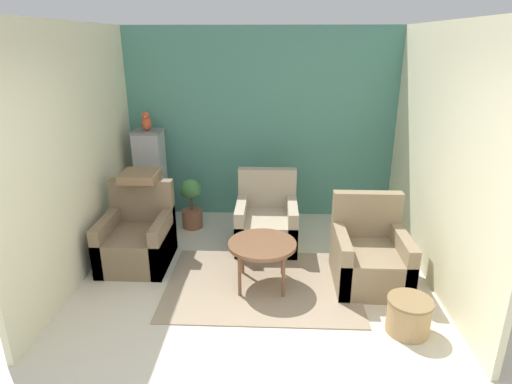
{
  "coord_description": "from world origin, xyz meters",
  "views": [
    {
      "loc": [
        0.19,
        -2.72,
        2.53
      ],
      "look_at": [
        0.0,
        1.68,
        0.95
      ],
      "focal_mm": 30.0,
      "sensor_mm": 36.0,
      "label": 1
    }
  ],
  "objects": [
    {
      "name": "wall_left",
      "position": [
        -1.94,
        1.68,
        1.35
      ],
      "size": [
        0.06,
        3.37,
        2.71
      ],
      "color": "beige",
      "rests_on": "ground_plane"
    },
    {
      "name": "wall_back_accent",
      "position": [
        0.0,
        3.4,
        1.35
      ],
      "size": [
        3.94,
        0.06,
        2.71
      ],
      "color": "#4C897A",
      "rests_on": "ground_plane"
    },
    {
      "name": "coffee_table",
      "position": [
        0.08,
        1.33,
        0.46
      ],
      "size": [
        0.72,
        0.72,
        0.51
      ],
      "color": "brown",
      "rests_on": "ground_plane"
    },
    {
      "name": "wicker_basket",
      "position": [
        1.43,
        0.6,
        0.18
      ],
      "size": [
        0.41,
        0.41,
        0.33
      ],
      "color": "tan",
      "rests_on": "ground_plane"
    },
    {
      "name": "armchair_middle",
      "position": [
        0.11,
        2.33,
        0.29
      ],
      "size": [
        0.76,
        0.84,
        0.93
      ],
      "color": "tan",
      "rests_on": "ground_plane"
    },
    {
      "name": "birdcage",
      "position": [
        -1.55,
        3.01,
        0.64
      ],
      "size": [
        0.48,
        0.48,
        1.35
      ],
      "color": "slate",
      "rests_on": "ground_plane"
    },
    {
      "name": "armchair_right",
      "position": [
        1.25,
        1.47,
        0.29
      ],
      "size": [
        0.76,
        0.84,
        0.93
      ],
      "color": "#8E7A5B",
      "rests_on": "ground_plane"
    },
    {
      "name": "parrot",
      "position": [
        -1.55,
        3.01,
        1.47
      ],
      "size": [
        0.12,
        0.22,
        0.26
      ],
      "color": "#D14C2D",
      "rests_on": "birdcage"
    },
    {
      "name": "throw_pillow",
      "position": [
        -1.41,
        2.1,
        0.98
      ],
      "size": [
        0.43,
        0.43,
        0.1
      ],
      "color": "#846647",
      "rests_on": "armchair_left"
    },
    {
      "name": "wall_right",
      "position": [
        1.94,
        1.68,
        1.35
      ],
      "size": [
        0.06,
        3.37,
        2.71
      ],
      "color": "beige",
      "rests_on": "ground_plane"
    },
    {
      "name": "potted_plant",
      "position": [
        -0.95,
        2.81,
        0.38
      ],
      "size": [
        0.3,
        0.29,
        0.71
      ],
      "color": "brown",
      "rests_on": "ground_plane"
    },
    {
      "name": "area_rug",
      "position": [
        0.08,
        1.33,
        0.01
      ],
      "size": [
        2.06,
        1.47,
        0.01
      ],
      "color": "gray",
      "rests_on": "ground_plane"
    },
    {
      "name": "ground_plane",
      "position": [
        0.0,
        0.0,
        0.0
      ],
      "size": [
        20.0,
        20.0,
        0.0
      ],
      "primitive_type": "plane",
      "color": "beige",
      "rests_on": "ground"
    },
    {
      "name": "armchair_left",
      "position": [
        -1.41,
        1.79,
        0.29
      ],
      "size": [
        0.76,
        0.84,
        0.93
      ],
      "color": "#7A664C",
      "rests_on": "ground_plane"
    }
  ]
}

